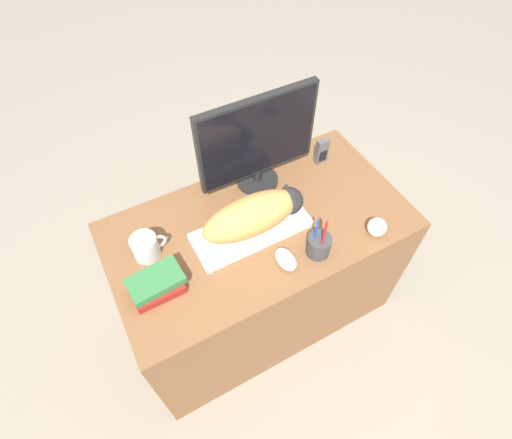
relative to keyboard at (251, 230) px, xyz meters
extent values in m
plane|color=gray|center=(0.05, -0.31, -0.74)|extent=(12.00, 12.00, 0.00)
cube|color=brown|center=(0.05, 0.02, -0.38)|extent=(1.22, 0.66, 0.73)
cube|color=silver|center=(0.00, 0.00, 0.00)|extent=(0.47, 0.19, 0.02)
ellipsoid|color=#D18C47|center=(0.00, 0.00, 0.09)|extent=(0.40, 0.16, 0.16)
sphere|color=#262626|center=(0.17, 0.00, 0.08)|extent=(0.11, 0.11, 0.11)
cone|color=#262626|center=(0.17, -0.03, 0.13)|extent=(0.04, 0.04, 0.04)
cone|color=#262626|center=(0.17, 0.03, 0.13)|extent=(0.04, 0.04, 0.04)
cylinder|color=black|center=(0.15, 0.23, 0.00)|extent=(0.18, 0.18, 0.02)
cylinder|color=black|center=(0.15, 0.23, 0.03)|extent=(0.04, 0.04, 0.06)
cube|color=black|center=(0.15, 0.23, 0.24)|extent=(0.51, 0.03, 0.37)
cube|color=black|center=(0.15, 0.22, 0.24)|extent=(0.48, 0.01, 0.34)
ellipsoid|color=silver|center=(0.05, -0.19, 0.01)|extent=(0.07, 0.11, 0.04)
cylinder|color=silver|center=(-0.40, 0.09, 0.04)|extent=(0.10, 0.10, 0.10)
torus|color=silver|center=(-0.35, 0.09, 0.04)|extent=(0.07, 0.01, 0.07)
cylinder|color=#38383D|center=(0.18, -0.20, 0.03)|extent=(0.09, 0.09, 0.09)
cylinder|color=orange|center=(0.20, -0.20, 0.09)|extent=(0.01, 0.01, 0.14)
cylinder|color=#1E47B2|center=(0.16, -0.19, 0.10)|extent=(0.01, 0.01, 0.16)
cylinder|color=#B21E1E|center=(0.17, -0.22, 0.12)|extent=(0.01, 0.01, 0.18)
sphere|color=silver|center=(0.43, -0.24, 0.03)|extent=(0.08, 0.08, 0.08)
cube|color=#4C4C51|center=(0.46, 0.20, 0.05)|extent=(0.06, 0.03, 0.12)
cube|color=black|center=(0.46, 0.19, 0.03)|extent=(0.04, 0.00, 0.05)
cube|color=maroon|center=(-0.41, -0.07, 0.01)|extent=(0.18, 0.13, 0.03)
cube|color=#2D6B38|center=(-0.41, -0.06, 0.04)|extent=(0.20, 0.13, 0.03)
camera|label=1|loc=(-0.43, -0.82, 1.28)|focal=28.00mm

